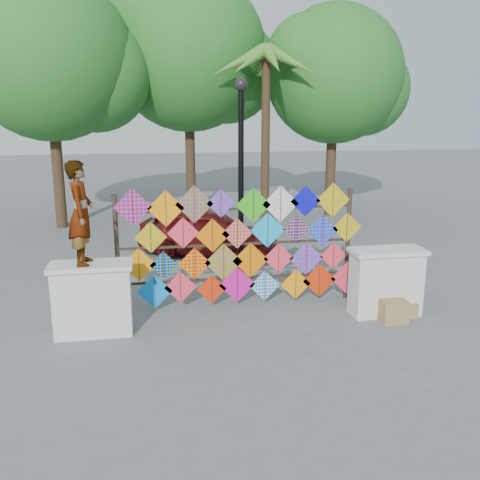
# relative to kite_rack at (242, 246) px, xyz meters

# --- Properties ---
(ground) EXTENTS (80.00, 80.00, 0.00)m
(ground) POSITION_rel_kite_rack_xyz_m (-0.09, -0.73, -1.23)
(ground) COLOR slate
(ground) RESTS_ON ground
(parapet_left) EXTENTS (1.40, 0.65, 1.28)m
(parapet_left) POSITION_rel_kite_rack_xyz_m (-2.79, -0.93, -0.58)
(parapet_left) COLOR silver
(parapet_left) RESTS_ON ground
(parapet_right) EXTENTS (1.40, 0.65, 1.28)m
(parapet_right) POSITION_rel_kite_rack_xyz_m (2.61, -0.93, -0.58)
(parapet_right) COLOR silver
(parapet_right) RESTS_ON ground
(kite_rack) EXTENTS (4.96, 0.24, 2.45)m
(kite_rack) POSITION_rel_kite_rack_xyz_m (0.00, 0.00, 0.00)
(kite_rack) COLOR #2F231A
(kite_rack) RESTS_ON ground
(tree_west) EXTENTS (5.85, 5.20, 8.01)m
(tree_west) POSITION_rel_kite_rack_xyz_m (-4.49, 8.30, 4.15)
(tree_west) COLOR #482E1F
(tree_west) RESTS_ON ground
(tree_mid) EXTENTS (6.30, 5.60, 8.61)m
(tree_mid) POSITION_rel_kite_rack_xyz_m (0.02, 10.30, 4.55)
(tree_mid) COLOR #482E1F
(tree_mid) RESTS_ON ground
(tree_east) EXTENTS (5.40, 4.80, 7.42)m
(tree_east) POSITION_rel_kite_rack_xyz_m (5.00, 8.80, 3.76)
(tree_east) COLOR #482E1F
(tree_east) RESTS_ON ground
(palm_tree) EXTENTS (3.62, 3.62, 5.83)m
(palm_tree) POSITION_rel_kite_rack_xyz_m (2.11, 7.27, 3.73)
(palm_tree) COLOR #482E1F
(palm_tree) RESTS_ON ground
(vendor_woman) EXTENTS (0.44, 0.65, 1.75)m
(vendor_woman) POSITION_rel_kite_rack_xyz_m (-2.89, -0.93, 0.93)
(vendor_woman) COLOR #99999E
(vendor_woman) RESTS_ON parapet_left
(sedan) EXTENTS (3.96, 2.70, 1.25)m
(sedan) POSITION_rel_kite_rack_xyz_m (-0.17, 3.94, -0.60)
(sedan) COLOR maroon
(sedan) RESTS_ON ground
(lamppost) EXTENTS (0.28, 0.28, 4.46)m
(lamppost) POSITION_rel_kite_rack_xyz_m (0.21, 1.27, 1.47)
(lamppost) COLOR black
(lamppost) RESTS_ON ground
(cardboard_box_near) EXTENTS (0.47, 0.42, 0.42)m
(cardboard_box_near) POSITION_rel_kite_rack_xyz_m (2.59, -1.32, -1.02)
(cardboard_box_near) COLOR #99714A
(cardboard_box_near) RESTS_ON ground
(cardboard_box_far) EXTENTS (0.33, 0.30, 0.28)m
(cardboard_box_far) POSITION_rel_kite_rack_xyz_m (2.96, -1.15, -1.09)
(cardboard_box_far) COLOR #99714A
(cardboard_box_far) RESTS_ON ground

